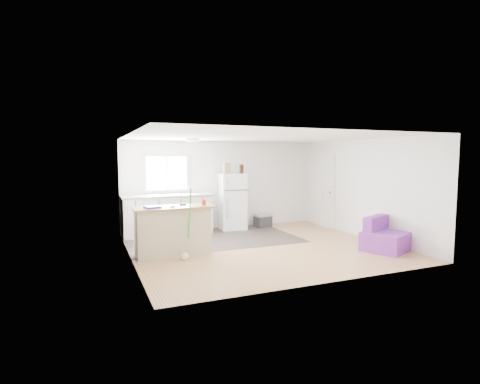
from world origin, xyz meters
The scene contains 19 objects.
room centered at (0.00, 0.00, 1.20)m, with size 5.51×5.01×2.41m.
vinyl_zone centered at (-0.73, 1.25, 0.00)m, with size 4.05×2.50×0.00m, color #362C28.
window centered at (-1.55, 2.49, 1.55)m, with size 1.18×0.06×0.98m.
interior_door centered at (2.72, 1.55, 1.02)m, with size 0.11×0.92×2.10m.
ceiling_fixture centered at (-1.20, 1.20, 2.36)m, with size 0.30×0.30×0.07m, color white.
kitchen_cabinets centered at (-1.62, 2.15, 0.52)m, with size 2.27×0.71×1.31m.
peninsula centered at (-1.92, 0.10, 0.50)m, with size 1.62×0.65×0.99m.
refrigerator centered at (0.16, 2.17, 0.76)m, with size 0.73×0.70×1.52m.
cooler centered at (1.09, 2.15, 0.19)m, with size 0.54×0.43×0.36m.
purple_seat centered at (2.27, -1.25, 0.26)m, with size 1.10×1.09×0.70m.
cleaner_jug centered at (-1.69, 0.04, 0.15)m, with size 0.18×0.16×0.33m.
mop centered at (-1.77, -0.33, 0.23)m, with size 0.22×0.39×1.39m.
red_cup centered at (-1.28, 0.09, 1.05)m, with size 0.08×0.08×0.12m, color red.
blue_tray centered at (-2.33, 0.02, 1.01)m, with size 0.30×0.22×0.04m, color #1618D0.
tool_a centered at (-1.69, 0.22, 1.00)m, with size 0.14×0.05×0.03m, color black.
tool_b centered at (-1.95, -0.02, 1.00)m, with size 0.10×0.04×0.03m, color black.
cardboard_box centered at (-0.01, 2.13, 1.67)m, with size 0.20×0.10×0.30m, color tan.
bottle_left centered at (0.38, 2.08, 1.65)m, with size 0.07×0.07×0.25m, color #371A0A.
bottle_right centered at (0.44, 2.12, 1.65)m, with size 0.07×0.07×0.25m, color #371A0A.
Camera 1 is at (-3.52, -7.26, 1.98)m, focal length 28.00 mm.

